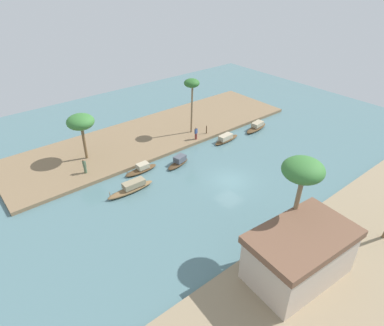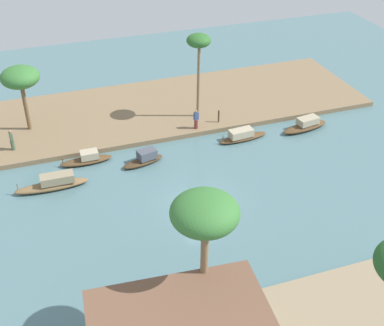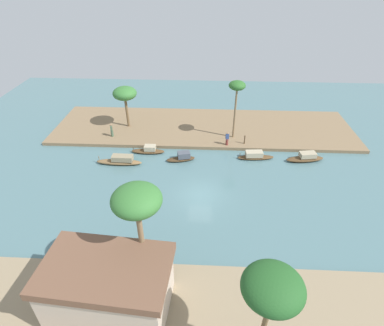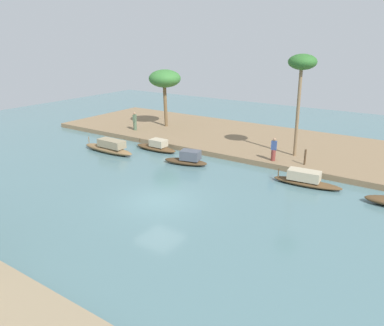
# 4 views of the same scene
# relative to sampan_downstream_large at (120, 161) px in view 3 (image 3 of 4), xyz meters

# --- Properties ---
(river_water) EXTENTS (69.66, 69.66, 0.00)m
(river_water) POSITION_rel_sampan_downstream_large_xyz_m (-9.35, 5.15, -0.45)
(river_water) COLOR slate
(river_water) RESTS_ON ground
(riverbank_left) EXTENTS (40.55, 11.47, 0.41)m
(riverbank_left) POSITION_rel_sampan_downstream_large_xyz_m (-9.35, -9.40, -0.24)
(riverbank_left) COLOR #846B4C
(riverbank_left) RESTS_ON ground
(sampan_downstream_large) EXTENTS (5.25, 1.16, 1.14)m
(sampan_downstream_large) POSITION_rel_sampan_downstream_large_xyz_m (0.00, 0.00, 0.00)
(sampan_downstream_large) COLOR brown
(sampan_downstream_large) RESTS_ON river_water
(sampan_with_red_awning) EXTENTS (4.37, 1.40, 0.98)m
(sampan_with_red_awning) POSITION_rel_sampan_downstream_large_xyz_m (-15.60, -1.94, -0.06)
(sampan_with_red_awning) COLOR brown
(sampan_with_red_awning) RESTS_ON river_water
(sampan_foreground) EXTENTS (4.01, 1.13, 0.99)m
(sampan_foreground) POSITION_rel_sampan_downstream_large_xyz_m (-2.83, -2.63, -0.10)
(sampan_foreground) COLOR brown
(sampan_foreground) RESTS_ON river_water
(sampan_with_tall_canopy) EXTENTS (4.56, 1.84, 1.11)m
(sampan_with_tall_canopy) POSITION_rel_sampan_downstream_large_xyz_m (-21.44, -1.75, -0.03)
(sampan_with_tall_canopy) COLOR brown
(sampan_with_tall_canopy) RESTS_ON river_water
(sampan_midstream) EXTENTS (3.50, 1.77, 1.11)m
(sampan_midstream) POSITION_rel_sampan_downstream_large_xyz_m (-7.02, -1.11, -0.03)
(sampan_midstream) COLOR #47331E
(sampan_midstream) RESTS_ON river_water
(person_on_near_bank) EXTENTS (0.38, 0.43, 1.75)m
(person_on_near_bank) POSITION_rel_sampan_downstream_large_xyz_m (2.45, -5.83, 0.75)
(person_on_near_bank) COLOR #4C664C
(person_on_near_bank) RESTS_ON riverbank_left
(person_by_mooring) EXTENTS (0.44, 0.39, 1.72)m
(person_by_mooring) POSITION_rel_sampan_downstream_large_xyz_m (-12.38, -4.37, 0.74)
(person_by_mooring) COLOR brown
(person_by_mooring) RESTS_ON riverbank_left
(mooring_post) EXTENTS (0.14, 0.14, 1.12)m
(mooring_post) POSITION_rel_sampan_downstream_large_xyz_m (-14.59, -4.76, 0.52)
(mooring_post) COLOR #4C3823
(mooring_post) RESTS_ON riverbank_left
(palm_tree_left_near) EXTENTS (2.01, 2.01, 7.50)m
(palm_tree_left_near) POSITION_rel_sampan_downstream_large_xyz_m (-13.27, -6.33, 6.62)
(palm_tree_left_near) COLOR #7F6647
(palm_tree_left_near) RESTS_ON riverbank_left
(palm_tree_left_far) EXTENTS (3.12, 3.12, 5.63)m
(palm_tree_left_far) POSITION_rel_sampan_downstream_large_xyz_m (0.96, -8.79, 4.65)
(palm_tree_left_far) COLOR brown
(palm_tree_left_far) RESTS_ON riverbank_left
(palm_tree_right_tall) EXTENTS (3.09, 3.09, 8.43)m
(palm_tree_right_tall) POSITION_rel_sampan_downstream_large_xyz_m (-5.76, 15.48, 7.32)
(palm_tree_right_tall) COLOR #7F6647
(palm_tree_right_tall) RESTS_ON riverbank_right
(palm_tree_right_short) EXTENTS (3.08, 3.08, 7.36)m
(palm_tree_right_short) POSITION_rel_sampan_downstream_large_xyz_m (-13.09, 20.19, 6.36)
(palm_tree_right_short) COLOR brown
(palm_tree_right_short) RESTS_ON riverbank_right
(riverside_building) EXTENTS (8.21, 5.43, 4.11)m
(riverside_building) POSITION_rel_sampan_downstream_large_xyz_m (-3.89, 17.57, 2.05)
(riverside_building) COLOR #C6B29E
(riverside_building) RESTS_ON riverbank_right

